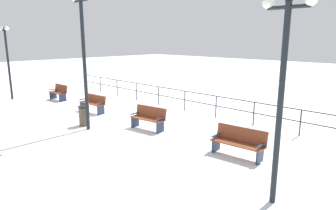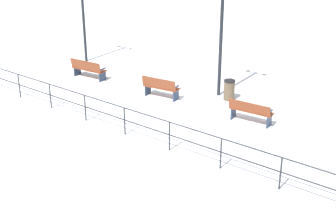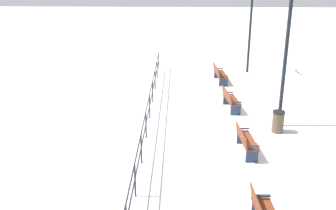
{
  "view_description": "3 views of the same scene",
  "coord_description": "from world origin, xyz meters",
  "px_view_note": "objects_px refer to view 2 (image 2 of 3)",
  "views": [
    {
      "loc": [
        7.81,
        10.85,
        3.63
      ],
      "look_at": [
        -1.52,
        1.62,
        0.69
      ],
      "focal_mm": 32.1,
      "sensor_mm": 36.0,
      "label": 1
    },
    {
      "loc": [
        -14.54,
        -9.27,
        7.45
      ],
      "look_at": [
        -1.88,
        0.24,
        0.78
      ],
      "focal_mm": 51.37,
      "sensor_mm": 36.0,
      "label": 2
    },
    {
      "loc": [
        -2.23,
        -14.46,
        6.32
      ],
      "look_at": [
        -2.64,
        0.64,
        0.71
      ],
      "focal_mm": 42.87,
      "sensor_mm": 36.0,
      "label": 3
    }
  ],
  "objects_px": {
    "bench_third": "(161,87)",
    "bench_fourth": "(88,69)",
    "lamppost_middle": "(222,17)",
    "lamppost_far": "(83,4)",
    "bench_second": "(251,111)",
    "trash_bin": "(229,90)"
  },
  "relations": [
    {
      "from": "bench_third",
      "to": "lamppost_middle",
      "type": "bearing_deg",
      "value": -52.52
    },
    {
      "from": "lamppost_middle",
      "to": "lamppost_far",
      "type": "height_order",
      "value": "lamppost_middle"
    },
    {
      "from": "bench_fourth",
      "to": "lamppost_middle",
      "type": "xyz_separation_m",
      "value": [
        1.82,
        -5.86,
        2.83
      ]
    },
    {
      "from": "bench_fourth",
      "to": "trash_bin",
      "type": "distance_m",
      "value": 6.67
    },
    {
      "from": "bench_fourth",
      "to": "lamppost_far",
      "type": "bearing_deg",
      "value": 43.04
    },
    {
      "from": "lamppost_middle",
      "to": "lamppost_far",
      "type": "xyz_separation_m",
      "value": [
        -0.0,
        7.89,
        -0.38
      ]
    },
    {
      "from": "bench_second",
      "to": "lamppost_far",
      "type": "relative_size",
      "value": 0.37
    },
    {
      "from": "lamppost_middle",
      "to": "bench_second",
      "type": "bearing_deg",
      "value": -125.59
    },
    {
      "from": "bench_second",
      "to": "trash_bin",
      "type": "distance_m",
      "value": 2.33
    },
    {
      "from": "bench_fourth",
      "to": "lamppost_middle",
      "type": "height_order",
      "value": "lamppost_middle"
    },
    {
      "from": "bench_second",
      "to": "bench_third",
      "type": "distance_m",
      "value": 4.12
    },
    {
      "from": "lamppost_far",
      "to": "bench_second",
      "type": "bearing_deg",
      "value": -99.42
    },
    {
      "from": "bench_fourth",
      "to": "trash_bin",
      "type": "height_order",
      "value": "bench_fourth"
    },
    {
      "from": "bench_second",
      "to": "lamppost_middle",
      "type": "height_order",
      "value": "lamppost_middle"
    },
    {
      "from": "lamppost_middle",
      "to": "trash_bin",
      "type": "relative_size",
      "value": 6.18
    },
    {
      "from": "lamppost_middle",
      "to": "lamppost_far",
      "type": "relative_size",
      "value": 1.17
    },
    {
      "from": "bench_second",
      "to": "trash_bin",
      "type": "xyz_separation_m",
      "value": [
        1.51,
        1.77,
        -0.05
      ]
    },
    {
      "from": "lamppost_far",
      "to": "bench_fourth",
      "type": "bearing_deg",
      "value": -131.92
    },
    {
      "from": "bench_fourth",
      "to": "trash_bin",
      "type": "bearing_deg",
      "value": -80.91
    },
    {
      "from": "bench_third",
      "to": "bench_fourth",
      "type": "distance_m",
      "value": 4.13
    },
    {
      "from": "bench_fourth",
      "to": "lamppost_far",
      "type": "height_order",
      "value": "lamppost_far"
    },
    {
      "from": "bench_third",
      "to": "lamppost_far",
      "type": "distance_m",
      "value": 6.84
    }
  ]
}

